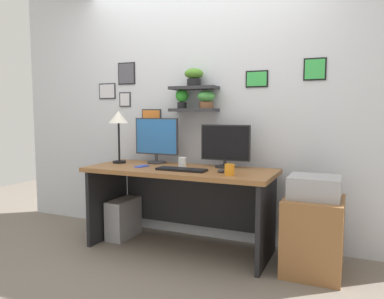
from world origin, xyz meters
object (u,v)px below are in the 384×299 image
(pen_cup, at_px, (182,163))
(monitor_right, at_px, (225,146))
(desk, at_px, (182,190))
(keyboard, at_px, (182,169))
(monitor_left, at_px, (157,139))
(printer, at_px, (315,187))
(desk_lamp, at_px, (119,121))
(cell_phone, at_px, (142,166))
(coffee_mug, at_px, (230,170))
(computer_tower_left, at_px, (124,218))
(computer_mouse, at_px, (221,171))
(drawer_cabinet, at_px, (313,235))

(pen_cup, bearing_deg, monitor_right, 32.99)
(desk, height_order, keyboard, keyboard)
(monitor_left, bearing_deg, printer, -8.94)
(desk_lamp, height_order, pen_cup, desk_lamp)
(desk_lamp, bearing_deg, cell_phone, -21.85)
(cell_phone, height_order, coffee_mug, coffee_mug)
(pen_cup, height_order, printer, pen_cup)
(pen_cup, xyz_separation_m, computer_tower_left, (-0.69, 0.07, -0.61))
(monitor_right, xyz_separation_m, printer, (0.81, -0.24, -0.27))
(computer_mouse, bearing_deg, desk, 161.86)
(monitor_left, relative_size, cell_phone, 3.33)
(drawer_cabinet, relative_size, printer, 1.56)
(desk, bearing_deg, computer_tower_left, 178.64)
(desk_lamp, relative_size, cell_phone, 3.67)
(monitor_right, distance_m, pen_cup, 0.42)
(computer_mouse, bearing_deg, monitor_left, 158.99)
(drawer_cabinet, relative_size, computer_tower_left, 1.48)
(keyboard, height_order, drawer_cabinet, keyboard)
(monitor_left, bearing_deg, coffee_mug, -23.83)
(monitor_right, relative_size, pen_cup, 4.64)
(desk, distance_m, coffee_mug, 0.63)
(monitor_right, bearing_deg, printer, -16.50)
(monitor_left, relative_size, computer_tower_left, 1.16)
(pen_cup, bearing_deg, computer_tower_left, 174.29)
(printer, bearing_deg, drawer_cabinet, -90.00)
(pen_cup, bearing_deg, printer, -1.27)
(cell_phone, bearing_deg, pen_cup, 17.09)
(monitor_right, bearing_deg, drawer_cabinet, -16.50)
(monitor_right, xyz_separation_m, keyboard, (-0.28, -0.34, -0.19))
(computer_mouse, xyz_separation_m, drawer_cabinet, (0.74, 0.06, -0.47))
(cell_phone, height_order, printer, printer)
(coffee_mug, bearing_deg, pen_cup, 160.57)
(keyboard, xyz_separation_m, coffee_mug, (0.45, -0.05, 0.04))
(computer_mouse, bearing_deg, coffee_mug, -41.11)
(desk, height_order, pen_cup, pen_cup)
(keyboard, xyz_separation_m, computer_mouse, (0.35, 0.04, 0.01))
(monitor_right, xyz_separation_m, desk_lamp, (-1.06, -0.14, 0.22))
(printer, bearing_deg, monitor_right, 163.50)
(coffee_mug, height_order, pen_cup, pen_cup)
(keyboard, bearing_deg, computer_mouse, 6.15)
(cell_phone, xyz_separation_m, printer, (1.53, 0.04, -0.08))
(monitor_left, xyz_separation_m, drawer_cabinet, (1.52, -0.24, -0.69))
(monitor_left, xyz_separation_m, pen_cup, (0.38, -0.21, -0.19))
(monitor_left, height_order, drawer_cabinet, monitor_left)
(computer_mouse, height_order, cell_phone, computer_mouse)
(cell_phone, distance_m, computer_tower_left, 0.65)
(monitor_left, xyz_separation_m, computer_mouse, (0.78, -0.30, -0.22))
(desk, height_order, monitor_right, monitor_right)
(keyboard, relative_size, drawer_cabinet, 0.74)
(desk, xyz_separation_m, cell_phone, (-0.36, -0.12, 0.21))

